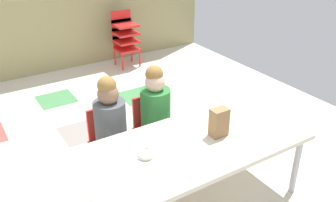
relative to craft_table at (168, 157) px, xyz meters
name	(u,v)px	position (x,y,z in m)	size (l,w,h in m)	color
ground_plane	(119,179)	(-0.15, 0.55, -0.52)	(5.47, 5.53, 0.02)	silver
craft_table	(168,157)	(0.00, 0.00, 0.00)	(2.12, 0.81, 0.55)	beige
seated_child_near_camera	(110,119)	(-0.16, 0.63, 0.05)	(0.32, 0.31, 0.92)	red
seated_child_middle_seat	(155,106)	(0.27, 0.63, 0.05)	(0.32, 0.32, 0.92)	red
kid_chair_red_stack	(125,35)	(1.11, 2.94, -0.05)	(0.32, 0.30, 0.80)	red
paper_bag_brown	(219,122)	(0.44, -0.01, 0.15)	(0.13, 0.09, 0.22)	#9E754C
paper_plate_near_edge	(145,153)	(-0.14, 0.07, 0.04)	(0.18, 0.18, 0.01)	white
paper_plate_center_table	(104,194)	(-0.56, -0.17, 0.04)	(0.18, 0.18, 0.01)	white
donut_powdered_on_plate	(145,151)	(-0.14, 0.07, 0.06)	(0.11, 0.11, 0.03)	white
donut_powdered_loose	(146,155)	(-0.16, 0.03, 0.06)	(0.11, 0.11, 0.03)	white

